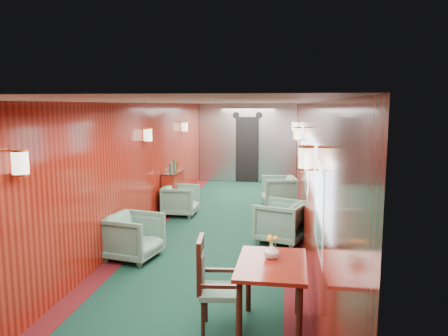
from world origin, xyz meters
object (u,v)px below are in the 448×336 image
at_px(credenza, 173,190).
at_px(armchair_right_far, 279,191).
at_px(dining_table, 272,274).
at_px(armchair_right_near, 281,222).
at_px(armchair_left_far, 181,200).
at_px(armchair_left_near, 133,237).
at_px(side_chair, 212,281).

relative_size(credenza, armchair_right_far, 1.49).
relative_size(dining_table, armchair_right_near, 1.29).
bearing_deg(credenza, armchair_left_far, -59.84).
height_order(armchair_left_near, armchair_right_far, armchair_right_far).
distance_m(side_chair, credenza, 5.50).
bearing_deg(credenza, side_chair, -71.04).
xyz_separation_m(credenza, armchair_left_near, (0.22, -3.24, -0.10)).
bearing_deg(armchair_right_near, credenza, -109.73).
distance_m(side_chair, armchair_left_far, 4.93).
relative_size(side_chair, credenza, 0.87).
bearing_deg(armchair_left_far, side_chair, -161.60).
height_order(dining_table, side_chair, side_chair).
bearing_deg(armchair_right_far, armchair_left_near, -38.26).
distance_m(armchair_left_near, armchair_right_near, 2.52).
bearing_deg(armchair_left_far, armchair_left_near, 179.19).
bearing_deg(armchair_left_far, armchair_right_far, -59.70).
xyz_separation_m(armchair_left_near, armchair_right_near, (2.24, 1.17, 0.01)).
height_order(credenza, armchair_right_far, credenza).
bearing_deg(dining_table, armchair_right_near, 89.83).
bearing_deg(side_chair, credenza, 103.41).
xyz_separation_m(armchair_left_far, armchair_right_far, (2.08, 1.18, 0.03)).
bearing_deg(dining_table, credenza, 115.81).
relative_size(dining_table, armchair_left_near, 1.32).
height_order(dining_table, armchair_left_near, dining_table).
height_order(side_chair, armchair_right_far, side_chair).
bearing_deg(dining_table, armchair_left_near, 139.61).
relative_size(armchair_left_far, armchair_right_near, 0.90).
relative_size(credenza, armchair_left_near, 1.50).
bearing_deg(dining_table, armchair_right_far, 91.09).
bearing_deg(armchair_right_far, credenza, -83.66).
distance_m(armchair_left_near, armchair_left_far, 2.73).
xyz_separation_m(credenza, armchair_left_far, (0.30, -0.51, -0.12)).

